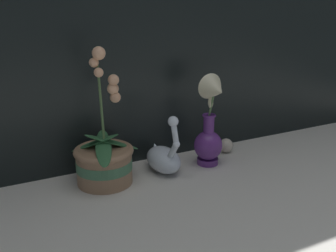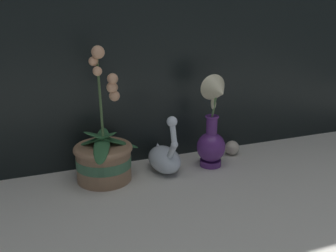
# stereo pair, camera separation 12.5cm
# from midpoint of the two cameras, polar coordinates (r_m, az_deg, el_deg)

# --- Properties ---
(ground_plane) EXTENTS (2.80, 2.80, 0.00)m
(ground_plane) POSITION_cam_midpoint_polar(r_m,az_deg,el_deg) (1.20, 0.65, -9.62)
(ground_plane) COLOR beige
(orchid_potted_plant) EXTENTS (0.22, 0.22, 0.43)m
(orchid_potted_plant) POSITION_cam_midpoint_polar(r_m,az_deg,el_deg) (1.26, -12.09, -4.74)
(orchid_potted_plant) COLOR #9E7556
(orchid_potted_plant) RESTS_ON ground_plane
(swan_figurine) EXTENTS (0.10, 0.20, 0.21)m
(swan_figurine) POSITION_cam_midpoint_polar(r_m,az_deg,el_deg) (1.32, -3.38, -4.61)
(swan_figurine) COLOR silver
(swan_figurine) RESTS_ON ground_plane
(blue_vase) EXTENTS (0.10, 0.12, 0.32)m
(blue_vase) POSITION_cam_midpoint_polar(r_m,az_deg,el_deg) (1.34, 3.52, -0.35)
(blue_vase) COLOR #602D7F
(blue_vase) RESTS_ON ground_plane
(glass_sphere) EXTENTS (0.05, 0.05, 0.05)m
(glass_sphere) POSITION_cam_midpoint_polar(r_m,az_deg,el_deg) (1.49, 6.05, -2.87)
(glass_sphere) COLOR beige
(glass_sphere) RESTS_ON ground_plane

